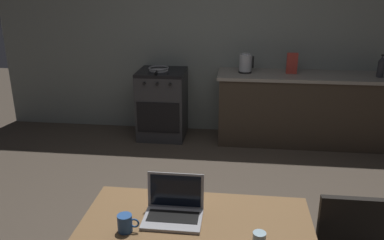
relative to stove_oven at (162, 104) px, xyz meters
name	(u,v)px	position (x,y,z in m)	size (l,w,h in m)	color
ground_plane	(189,236)	(0.63, -2.17, -0.44)	(12.00, 12.00, 0.00)	#473D33
back_wall	(236,27)	(0.93, 0.35, 0.97)	(6.40, 0.10, 2.83)	gray
kitchen_counter	(303,109)	(1.80, 0.00, 0.00)	(2.16, 0.64, 0.89)	#382D23
stove_oven	(162,104)	(0.00, 0.00, 0.00)	(0.60, 0.62, 0.89)	#2D2D30
laptop	(174,210)	(0.64, -3.02, 0.34)	(0.32, 0.24, 0.23)	#99999E
electric_kettle	(246,63)	(1.06, 0.00, 0.56)	(0.18, 0.16, 0.24)	black
bottle	(381,66)	(2.65, -0.05, 0.57)	(0.08, 0.08, 0.27)	#2D2D33
frying_pan	(159,69)	(-0.03, -0.03, 0.47)	(0.26, 0.43, 0.05)	gray
coffee_mug	(125,223)	(0.41, -3.17, 0.34)	(0.12, 0.08, 0.10)	#264C8C
cereal_box	(292,63)	(1.63, 0.02, 0.57)	(0.13, 0.05, 0.25)	#B2382D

